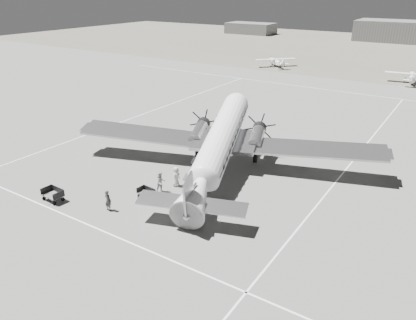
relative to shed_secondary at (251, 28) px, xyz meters
The scene contains 15 objects.
ground 127.49m from the shed_secondary, 64.44° to the right, with size 260.00×260.00×0.00m, color slate.
taxi_line_near 140.25m from the shed_secondary, 66.91° to the right, with size 60.00×0.15×0.01m, color white.
taxi_line_right 133.11m from the shed_secondary, 59.77° to the right, with size 0.15×80.00×0.01m, color white.
taxi_line_left 111.35m from the shed_secondary, 70.59° to the right, with size 0.15×60.00×0.01m, color white.
taxi_line_horizon 93.03m from the shed_secondary, 53.75° to the right, with size 90.00×0.15×0.01m, color white.
grass_infield 58.56m from the shed_secondary, 19.98° to the right, with size 260.00×90.00×0.01m, color #5E5B4F.
shed_secondary is the anchor object (origin of this frame).
dc3_airliner 128.77m from the shed_secondary, 63.82° to the right, with size 31.63×21.95×6.02m, color #A5A5A7, non-canonical shape.
light_plane_left 70.26m from the shed_secondary, 57.70° to the right, with size 9.54×7.74×1.98m, color white, non-canonical shape.
light_plane_right 90.26m from the shed_secondary, 42.77° to the right, with size 9.97×8.09×2.07m, color white, non-canonical shape.
baggage_cart_near 134.54m from the shed_secondary, 66.31° to the right, with size 1.56×1.10×0.88m, color #5B5B5B, non-canonical shape.
baggage_cart_far 136.54m from the shed_secondary, 69.57° to the right, with size 1.92×1.35×1.08m, color #5B5B5B, non-canonical shape.
ground_crew 137.12m from the shed_secondary, 67.32° to the right, with size 0.66×0.43×1.81m, color #333333.
ramp_agent 133.32m from the shed_secondary, 65.88° to the right, with size 0.96×0.75×1.98m, color #A8A9A6.
passenger 131.87m from the shed_secondary, 65.42° to the right, with size 0.92×0.60×1.88m, color beige.
Camera 1 is at (20.59, -31.42, 17.00)m, focal length 35.00 mm.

